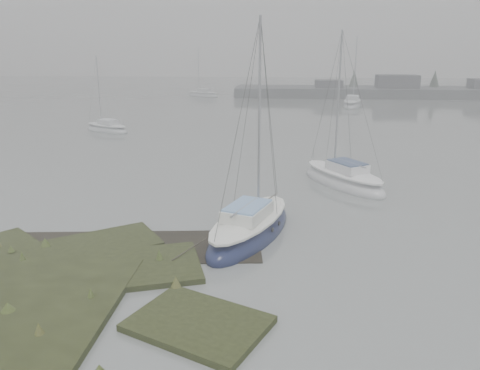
% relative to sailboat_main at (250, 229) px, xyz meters
% --- Properties ---
extents(ground, '(160.00, 160.00, 0.00)m').
position_rel_sailboat_main_xyz_m(ground, '(-1.50, 24.11, -0.28)').
color(ground, slate).
rests_on(ground, ground).
extents(far_shoreline, '(60.00, 8.00, 4.15)m').
position_rel_sailboat_main_xyz_m(far_shoreline, '(25.35, 56.01, 0.57)').
color(far_shoreline, '#4C4F51').
rests_on(far_shoreline, ground).
extents(sailboat_main, '(4.17, 6.70, 8.99)m').
position_rel_sailboat_main_xyz_m(sailboat_main, '(0.00, 0.00, 0.00)').
color(sailboat_main, '#141A3C').
rests_on(sailboat_main, ground).
extents(sailboat_white, '(5.03, 6.29, 8.71)m').
position_rel_sailboat_main_xyz_m(sailboat_white, '(4.63, 7.62, -0.01)').
color(sailboat_white, silver).
rests_on(sailboat_white, ground).
extents(sailboat_far_a, '(5.15, 3.89, 7.04)m').
position_rel_sailboat_main_xyz_m(sailboat_far_a, '(-14.14, 22.99, -0.06)').
color(sailboat_far_a, '#A0A5A8').
rests_on(sailboat_far_a, ground).
extents(sailboat_far_b, '(3.61, 6.86, 9.24)m').
position_rel_sailboat_main_xyz_m(sailboat_far_b, '(10.31, 43.08, 0.01)').
color(sailboat_far_b, '#9EA3A6').
rests_on(sailboat_far_b, ground).
extents(sailboat_far_c, '(5.67, 4.06, 7.69)m').
position_rel_sailboat_main_xyz_m(sailboat_far_c, '(-10.44, 54.18, -0.04)').
color(sailboat_far_c, '#ADB3B7').
rests_on(sailboat_far_c, ground).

